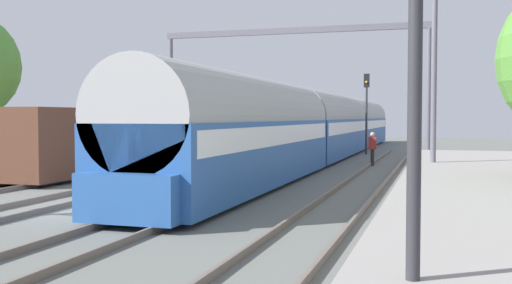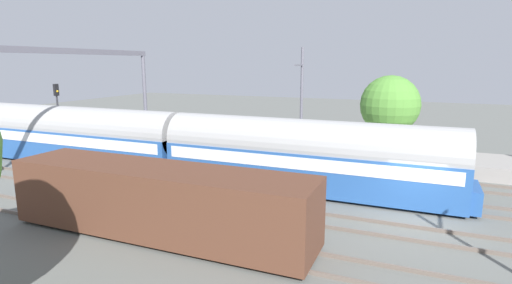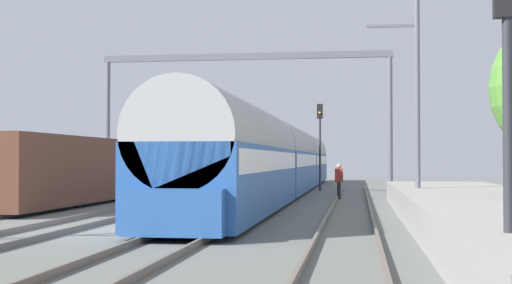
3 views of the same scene
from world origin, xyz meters
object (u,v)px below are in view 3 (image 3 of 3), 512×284
at_px(freight_car, 60,171).
at_px(railway_signal_far, 320,136).
at_px(railway_signal_near, 507,76).
at_px(catenary_gantry, 245,88).
at_px(passenger_train, 283,159).
at_px(person_crossing, 339,178).

xyz_separation_m(freight_car, railway_signal_far, (9.85, 16.38, 1.95)).
height_order(freight_car, railway_signal_near, railway_signal_near).
bearing_deg(railway_signal_far, catenary_gantry, -127.37).
distance_m(passenger_train, railway_signal_far, 4.63).
height_order(freight_car, railway_signal_far, railway_signal_far).
xyz_separation_m(person_crossing, catenary_gantry, (-5.31, 4.28, 4.86)).
bearing_deg(person_crossing, passenger_train, -59.71).
relative_size(person_crossing, railway_signal_far, 0.32).
height_order(railway_signal_near, railway_signal_far, railway_signal_far).
height_order(person_crossing, railway_signal_far, railway_signal_far).
distance_m(freight_car, person_crossing, 13.26).
distance_m(passenger_train, catenary_gantry, 4.54).
xyz_separation_m(passenger_train, railway_signal_far, (1.92, 3.96, 1.44)).
xyz_separation_m(railway_signal_near, railway_signal_far, (-4.42, 34.10, 0.30)).
height_order(person_crossing, catenary_gantry, catenary_gantry).
xyz_separation_m(person_crossing, railway_signal_far, (-1.40, 9.39, 2.39)).
relative_size(railway_signal_near, catenary_gantry, 0.30).
relative_size(passenger_train, railway_signal_near, 10.14).
xyz_separation_m(passenger_train, person_crossing, (3.32, -5.43, -0.94)).
distance_m(passenger_train, railway_signal_near, 30.82).
bearing_deg(person_crossing, freight_car, 30.68).
xyz_separation_m(passenger_train, freight_car, (-7.93, -12.42, -0.50)).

